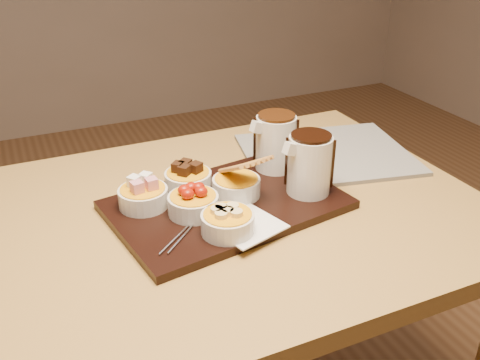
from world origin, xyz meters
name	(u,v)px	position (x,y,z in m)	size (l,w,h in m)	color
dining_table	(198,254)	(0.00, 0.00, 0.65)	(1.20, 0.80, 0.75)	#A6803D
serving_board	(227,205)	(0.07, 0.00, 0.76)	(0.46, 0.30, 0.02)	black
napkin	(246,225)	(0.06, -0.11, 0.77)	(0.12, 0.12, 0.00)	white
bowl_marshmallows	(143,197)	(-0.09, 0.05, 0.79)	(0.10, 0.10, 0.04)	silver
bowl_cake	(188,181)	(0.01, 0.08, 0.79)	(0.10, 0.10, 0.04)	silver
bowl_strawberries	(193,205)	(-0.01, -0.02, 0.79)	(0.10, 0.10, 0.04)	silver
bowl_biscotti	(236,187)	(0.09, 0.01, 0.79)	(0.10, 0.10, 0.04)	silver
bowl_bananas	(228,223)	(0.02, -0.11, 0.79)	(0.10, 0.10, 0.04)	silver
pitcher_dark_chocolate	(309,165)	(0.24, -0.04, 0.83)	(0.09, 0.09, 0.12)	silver
pitcher_milk_chocolate	(276,143)	(0.23, 0.09, 0.83)	(0.09, 0.09, 0.12)	silver
fondue_skewers	(195,218)	(-0.02, -0.05, 0.77)	(0.26, 0.03, 0.01)	silver
newspaper	(326,154)	(0.39, 0.13, 0.76)	(0.40, 0.32, 0.01)	beige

